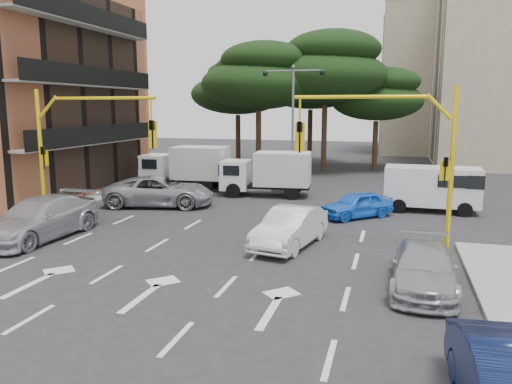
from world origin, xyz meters
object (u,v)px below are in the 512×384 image
car_silver_cross_a (160,191)px  box_truck_b (267,174)px  street_lamp_center (293,104)px  car_blue_compact (357,205)px  signal_mast_left (75,138)px  car_white_hatch (290,227)px  box_truck_a (186,168)px  car_silver_wagon (40,219)px  van_white (431,189)px  car_silver_parked (424,268)px  signal_mast_right (400,145)px

car_silver_cross_a → box_truck_b: size_ratio=1.08×
street_lamp_center → car_blue_compact: bearing=-61.1°
signal_mast_left → street_lamp_center: bearing=64.1°
car_white_hatch → box_truck_b: box_truck_b is taller
car_blue_compact → box_truck_a: bearing=-159.3°
car_silver_wagon → street_lamp_center: bearing=69.2°
box_truck_b → van_white: bearing=-107.6°
box_truck_a → box_truck_b: size_ratio=1.05×
car_blue_compact → car_silver_cross_a: size_ratio=0.64×
car_silver_wagon → car_silver_cross_a: size_ratio=0.98×
car_silver_wagon → box_truck_b: (6.37, 11.84, 0.49)m
street_lamp_center → car_blue_compact: (4.99, -9.02, -4.80)m
signal_mast_left → car_blue_compact: (11.79, 4.99, -3.26)m
car_silver_parked → car_silver_cross_a: bearing=146.6°
box_truck_b → car_silver_parked: bearing=-154.4°
signal_mast_right → car_white_hatch: bearing=-169.2°
car_silver_cross_a → car_silver_parked: (12.95, -9.12, -0.16)m
car_white_hatch → car_silver_wagon: 10.05m
car_silver_parked → box_truck_a: size_ratio=0.80×
signal_mast_right → box_truck_b: 12.34m
signal_mast_left → street_lamp_center: street_lamp_center is taller
signal_mast_left → car_blue_compact: signal_mast_left is taller
car_silver_parked → box_truck_b: bearing=122.8°
car_blue_compact → van_white: bearing=83.2°
car_white_hatch → street_lamp_center: bearing=112.2°
car_silver_wagon → box_truck_a: bearing=89.1°
car_silver_parked → car_blue_compact: bearing=107.8°
box_truck_a → box_truck_b: (5.64, -1.05, -0.06)m
van_white → car_blue_compact: bearing=-52.4°
car_silver_wagon → car_silver_parked: (14.59, -1.78, -0.17)m
signal_mast_right → street_lamp_center: size_ratio=0.77×
signal_mast_right → signal_mast_left: (-13.61, 0.00, 0.00)m
signal_mast_right → van_white: size_ratio=1.31×
signal_mast_right → van_white: bearing=77.4°
car_white_hatch → car_blue_compact: car_white_hatch is taller
signal_mast_left → box_truck_b: bearing=57.0°
street_lamp_center → car_white_hatch: street_lamp_center is taller
car_white_hatch → van_white: (5.57, 8.29, 0.42)m
car_white_hatch → car_silver_parked: (4.67, -3.37, -0.09)m
car_silver_wagon → car_silver_cross_a: 7.52m
signal_mast_right → car_white_hatch: signal_mast_right is taller
car_silver_wagon → box_truck_a: box_truck_a is taller
street_lamp_center → car_silver_parked: 20.22m
car_silver_wagon → car_white_hatch: bearing=11.5°
box_truck_a → car_silver_cross_a: bearing=-173.9°
car_silver_cross_a → car_silver_parked: bearing=-137.1°
car_silver_parked → box_truck_a: bearing=135.1°
van_white → street_lamp_center: bearing=-125.7°
box_truck_a → signal_mast_right: bearing=-132.1°
car_silver_parked → box_truck_a: box_truck_a is taller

